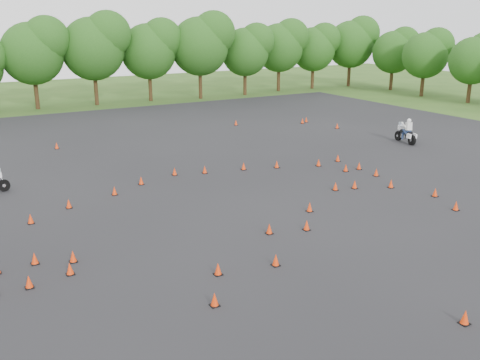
% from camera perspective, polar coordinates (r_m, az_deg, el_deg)
% --- Properties ---
extents(ground, '(140.00, 140.00, 0.00)m').
position_cam_1_polar(ground, '(24.41, 4.71, -5.04)').
color(ground, '#2D5119').
rests_on(ground, ground).
extents(asphalt_pad, '(62.00, 62.00, 0.00)m').
position_cam_1_polar(asphalt_pad, '(29.24, -1.96, -1.27)').
color(asphalt_pad, black).
rests_on(asphalt_pad, ground).
extents(treeline, '(86.93, 32.27, 10.57)m').
position_cam_1_polar(treeline, '(55.96, -14.13, 11.70)').
color(treeline, '#204C15').
rests_on(treeline, ground).
extents(traffic_cones, '(36.69, 33.40, 0.45)m').
position_cam_1_polar(traffic_cones, '(28.68, -1.24, -1.15)').
color(traffic_cones, red).
rests_on(traffic_cones, asphalt_pad).
extents(rider_white, '(1.21, 2.54, 1.89)m').
position_cam_1_polar(rider_white, '(42.74, 17.24, 5.06)').
color(rider_white, silver).
rests_on(rider_white, ground).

